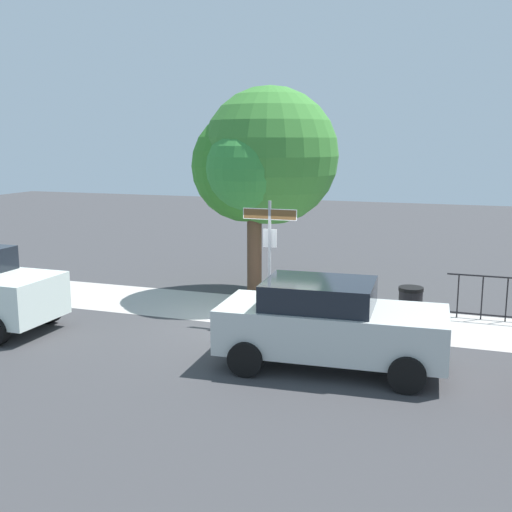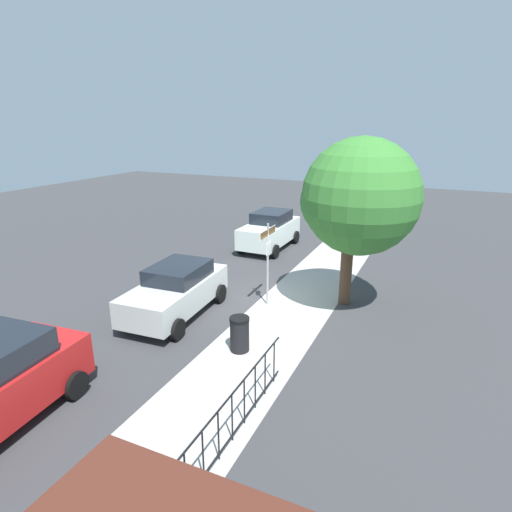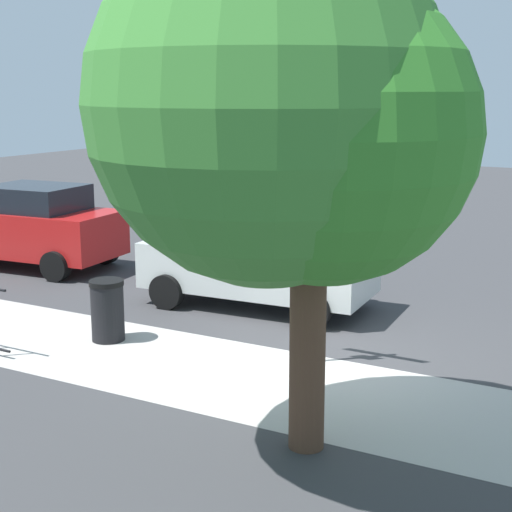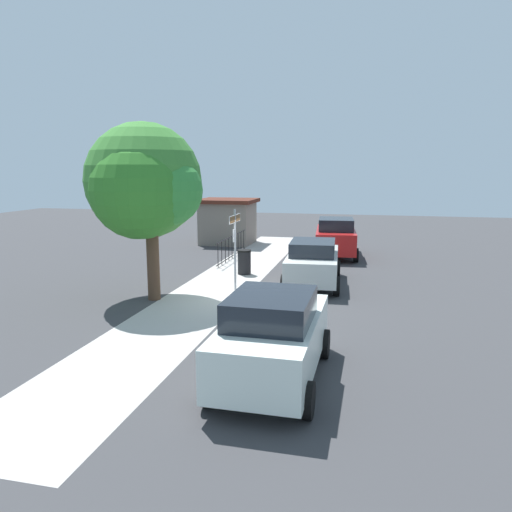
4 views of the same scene
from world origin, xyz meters
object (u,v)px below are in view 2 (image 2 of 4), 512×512
at_px(shade_tree, 357,200).
at_px(trash_bin, 240,334).
at_px(car_silver, 176,290).
at_px(street_sign, 268,250).
at_px(car_white, 270,230).

distance_m(shade_tree, trash_bin, 5.66).
bearing_deg(car_silver, trash_bin, 63.88).
relative_size(street_sign, trash_bin, 2.90).
height_order(street_sign, car_white, street_sign).
relative_size(car_white, trash_bin, 4.14).
relative_size(street_sign, shade_tree, 0.51).
height_order(street_sign, trash_bin, street_sign).
xyz_separation_m(shade_tree, car_white, (-5.16, -5.08, -2.71)).
xyz_separation_m(street_sign, shade_tree, (-1.11, 2.57, 1.66)).
bearing_deg(street_sign, shade_tree, 113.40).
xyz_separation_m(shade_tree, car_silver, (3.03, -4.92, -2.78)).
height_order(car_white, car_silver, car_white).
height_order(car_white, trash_bin, car_white).
distance_m(street_sign, car_white, 6.83).
relative_size(car_white, car_silver, 0.96).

